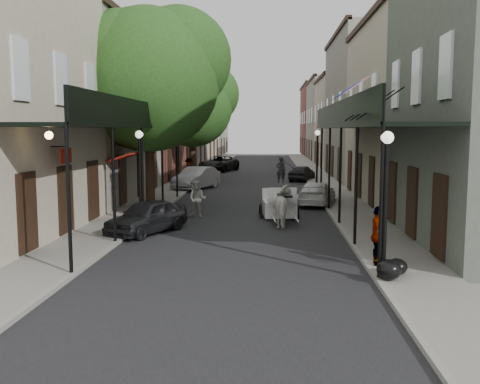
# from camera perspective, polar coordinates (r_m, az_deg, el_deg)

# --- Properties ---
(ground) EXTENTS (140.00, 140.00, 0.00)m
(ground) POSITION_cam_1_polar(r_m,az_deg,el_deg) (15.96, -1.21, -7.34)
(ground) COLOR gray
(ground) RESTS_ON ground
(road) EXTENTS (8.00, 90.00, 0.01)m
(road) POSITION_cam_1_polar(r_m,az_deg,el_deg) (35.67, 1.32, 0.46)
(road) COLOR black
(road) RESTS_ON ground
(sidewalk_left) EXTENTS (2.20, 90.00, 0.12)m
(sidewalk_left) POSITION_cam_1_polar(r_m,az_deg,el_deg) (36.18, -6.62, 0.59)
(sidewalk_left) COLOR gray
(sidewalk_left) RESTS_ON ground
(sidewalk_right) EXTENTS (2.20, 90.00, 0.12)m
(sidewalk_right) POSITION_cam_1_polar(r_m,az_deg,el_deg) (35.84, 9.33, 0.49)
(sidewalk_right) COLOR gray
(sidewalk_right) RESTS_ON ground
(building_row_left) EXTENTS (5.00, 80.00, 10.50)m
(building_row_left) POSITION_cam_1_polar(r_m,az_deg,el_deg) (46.51, -8.99, 8.30)
(building_row_left) COLOR #BBAC96
(building_row_left) RESTS_ON ground
(building_row_right) EXTENTS (5.00, 80.00, 10.50)m
(building_row_right) POSITION_cam_1_polar(r_m,az_deg,el_deg) (46.05, 12.65, 8.23)
(building_row_right) COLOR gray
(building_row_right) RESTS_ON ground
(gallery_left) EXTENTS (2.20, 18.05, 4.88)m
(gallery_left) POSITION_cam_1_polar(r_m,az_deg,el_deg) (23.21, -11.81, 7.00)
(gallery_left) COLOR black
(gallery_left) RESTS_ON sidewalk_left
(gallery_right) EXTENTS (2.20, 18.05, 4.88)m
(gallery_right) POSITION_cam_1_polar(r_m,az_deg,el_deg) (22.70, 12.43, 6.99)
(gallery_right) COLOR black
(gallery_right) RESTS_ON sidewalk_right
(tree_near) EXTENTS (7.31, 6.80, 9.63)m
(tree_near) POSITION_cam_1_polar(r_m,az_deg,el_deg) (26.32, -8.81, 12.31)
(tree_near) COLOR #382619
(tree_near) RESTS_ON sidewalk_left
(tree_far) EXTENTS (6.45, 6.00, 8.61)m
(tree_far) POSITION_cam_1_polar(r_m,az_deg,el_deg) (40.04, -4.62, 9.47)
(tree_far) COLOR #382619
(tree_far) RESTS_ON sidewalk_left
(lamppost_right_near) EXTENTS (0.32, 0.32, 3.71)m
(lamppost_right_near) POSITION_cam_1_polar(r_m,az_deg,el_deg) (13.86, 15.24, -1.09)
(lamppost_right_near) COLOR black
(lamppost_right_near) RESTS_ON sidewalk_right
(lamppost_left) EXTENTS (0.32, 0.32, 3.71)m
(lamppost_left) POSITION_cam_1_polar(r_m,az_deg,el_deg) (22.17, -10.62, 1.86)
(lamppost_left) COLOR black
(lamppost_left) RESTS_ON sidewalk_left
(lamppost_right_far) EXTENTS (0.32, 0.32, 3.71)m
(lamppost_right_far) POSITION_cam_1_polar(r_m,az_deg,el_deg) (33.61, 8.22, 3.51)
(lamppost_right_far) COLOR black
(lamppost_right_far) RESTS_ON sidewalk_right
(horse) EXTENTS (1.04, 1.99, 1.63)m
(horse) POSITION_cam_1_polar(r_m,az_deg,el_deg) (21.49, 4.80, -1.52)
(horse) COLOR silver
(horse) RESTS_ON ground
(carriage) EXTENTS (1.81, 2.51, 2.72)m
(carriage) POSITION_cam_1_polar(r_m,az_deg,el_deg) (23.95, 4.13, -0.08)
(carriage) COLOR black
(carriage) RESTS_ON ground
(pedestrian_walking) EXTENTS (0.88, 0.73, 1.63)m
(pedestrian_walking) POSITION_cam_1_polar(r_m,az_deg,el_deg) (23.67, -4.56, -0.75)
(pedestrian_walking) COLOR #B6B4AB
(pedestrian_walking) RESTS_ON ground
(pedestrian_sidewalk_left) EXTENTS (1.17, 0.70, 1.76)m
(pedestrian_sidewalk_left) POSITION_cam_1_polar(r_m,az_deg,el_deg) (38.00, -5.44, 2.32)
(pedestrian_sidewalk_left) COLOR gray
(pedestrian_sidewalk_left) RESTS_ON sidewalk_left
(pedestrian_sidewalk_right) EXTENTS (0.49, 1.00, 1.65)m
(pedestrian_sidewalk_right) POSITION_cam_1_polar(r_m,az_deg,el_deg) (15.30, 14.49, -4.54)
(pedestrian_sidewalk_right) COLOR gray
(pedestrian_sidewalk_right) RESTS_ON sidewalk_right
(car_left_near) EXTENTS (2.92, 4.00, 1.27)m
(car_left_near) POSITION_cam_1_polar(r_m,az_deg,el_deg) (20.28, -9.90, -2.60)
(car_left_near) COLOR black
(car_left_near) RESTS_ON ground
(car_left_mid) EXTENTS (2.82, 4.65, 1.45)m
(car_left_mid) POSITION_cam_1_polar(r_m,az_deg,el_deg) (34.90, -4.66, 1.48)
(car_left_mid) COLOR #A4A4AA
(car_left_mid) RESTS_ON ground
(car_left_far) EXTENTS (3.84, 5.76, 1.47)m
(car_left_far) POSITION_cam_1_polar(r_m,az_deg,el_deg) (49.67, -2.28, 3.05)
(car_left_far) COLOR black
(car_left_far) RESTS_ON ground
(car_right_near) EXTENTS (2.47, 4.34, 1.18)m
(car_right_near) POSITION_cam_1_polar(r_m,az_deg,el_deg) (27.78, 8.18, -0.16)
(car_right_near) COLOR silver
(car_right_near) RESTS_ON ground
(car_right_far) EXTENTS (2.46, 3.85, 1.22)m
(car_right_far) POSITION_cam_1_polar(r_m,az_deg,el_deg) (40.77, 6.64, 2.05)
(car_right_far) COLOR black
(car_right_far) RESTS_ON ground
(trash_bags) EXTENTS (0.88, 1.03, 0.52)m
(trash_bags) POSITION_cam_1_polar(r_m,az_deg,el_deg) (14.20, 15.91, -7.86)
(trash_bags) COLOR black
(trash_bags) RESTS_ON sidewalk_right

